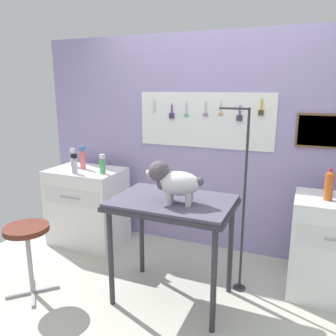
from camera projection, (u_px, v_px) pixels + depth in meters
The scene contains 13 objects.
ground at pixel (162, 312), 2.71m from camera, with size 4.40×4.00×0.04m, color #B7B8A8.
rear_wall_panel at pixel (210, 144), 3.58m from camera, with size 4.00×0.11×2.30m.
grooming_table at pixel (173, 210), 2.69m from camera, with size 0.97×0.66×0.88m.
grooming_arm at pixel (243, 210), 2.83m from camera, with size 0.30×0.11×1.60m.
dog at pixel (173, 181), 2.54m from camera, with size 0.45×0.26×0.33m.
counter_left at pixel (88, 206), 3.83m from camera, with size 0.80×0.58×0.86m.
cabinet_right at pixel (334, 248), 2.82m from camera, with size 0.68×0.54×0.86m.
stool at pixel (27, 238), 2.81m from camera, with size 0.37×0.37×0.63m.
spray_bottle_short at pixel (83, 159), 3.73m from camera, with size 0.06×0.06×0.25m.
spray_bottle_tall at pixel (103, 165), 3.53m from camera, with size 0.06×0.06×0.21m.
detangler_spray at pixel (73, 159), 3.85m from camera, with size 0.06×0.06×0.21m.
pump_bottle_white at pixel (74, 165), 3.54m from camera, with size 0.06×0.06×0.21m.
soda_bottle at pixel (329, 186), 2.68m from camera, with size 0.07×0.07×0.26m.
Camera 1 is at (0.96, -2.16, 1.75)m, focal length 35.88 mm.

